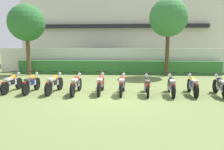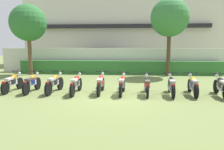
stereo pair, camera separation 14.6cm
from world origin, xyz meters
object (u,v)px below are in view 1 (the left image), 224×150
at_px(motorcycle_in_row_6, 147,85).
at_px(motorcycle_in_row_9, 221,86).
at_px(motorcycle_in_row_2, 54,83).
at_px(motorcycle_in_row_1, 31,83).
at_px(motorcycle_in_row_3, 76,84).
at_px(motorcycle_in_row_5, 122,84).
at_px(motorcycle_in_row_7, 171,85).
at_px(tree_far_side, 168,18).
at_px(motorcycle_in_row_4, 101,83).
at_px(motorcycle_in_row_8, 193,85).
at_px(parked_car, 100,59).
at_px(motorcycle_in_row_0, 12,83).
at_px(tree_near_inspector, 27,23).

height_order(motorcycle_in_row_6, motorcycle_in_row_9, motorcycle_in_row_9).
bearing_deg(motorcycle_in_row_2, motorcycle_in_row_1, 95.22).
xyz_separation_m(motorcycle_in_row_3, motorcycle_in_row_5, (2.10, 0.05, 0.01)).
height_order(motorcycle_in_row_2, motorcycle_in_row_7, motorcycle_in_row_2).
relative_size(tree_far_side, motorcycle_in_row_9, 2.88).
relative_size(motorcycle_in_row_4, motorcycle_in_row_8, 1.01).
bearing_deg(parked_car, tree_far_side, -42.09).
height_order(motorcycle_in_row_0, motorcycle_in_row_6, motorcycle_in_row_0).
xyz_separation_m(motorcycle_in_row_5, motorcycle_in_row_8, (3.14, 0.11, -0.01)).
distance_m(parked_car, tree_far_side, 7.15).
bearing_deg(motorcycle_in_row_8, motorcycle_in_row_6, 96.60).
height_order(motorcycle_in_row_1, motorcycle_in_row_8, motorcycle_in_row_1).
bearing_deg(motorcycle_in_row_0, motorcycle_in_row_2, -90.51).
relative_size(motorcycle_in_row_2, motorcycle_in_row_6, 1.07).
distance_m(parked_car, motorcycle_in_row_0, 10.13).
distance_m(motorcycle_in_row_1, motorcycle_in_row_2, 1.08).
height_order(motorcycle_in_row_2, motorcycle_in_row_4, same).
height_order(motorcycle_in_row_4, motorcycle_in_row_9, same).
xyz_separation_m(parked_car, tree_near_inspector, (-4.82, -3.93, 2.80)).
distance_m(tree_near_inspector, motorcycle_in_row_7, 11.35).
distance_m(motorcycle_in_row_1, motorcycle_in_row_5, 4.24).
bearing_deg(parked_car, motorcycle_in_row_4, -88.50).
xyz_separation_m(tree_far_side, motorcycle_in_row_6, (-1.91, -5.92, -3.58)).
distance_m(tree_near_inspector, motorcycle_in_row_8, 12.09).
relative_size(tree_near_inspector, motorcycle_in_row_4, 2.65).
bearing_deg(motorcycle_in_row_1, motorcycle_in_row_2, -89.03).
xyz_separation_m(motorcycle_in_row_2, motorcycle_in_row_9, (7.43, -0.11, 0.00)).
xyz_separation_m(parked_car, motorcycle_in_row_1, (-2.06, -9.72, -0.48)).
bearing_deg(motorcycle_in_row_8, tree_near_inspector, 63.80).
bearing_deg(motorcycle_in_row_8, motorcycle_in_row_9, -94.85).
bearing_deg(tree_near_inspector, motorcycle_in_row_1, -64.56).
distance_m(parked_car, motorcycle_in_row_6, 10.32).
xyz_separation_m(motorcycle_in_row_6, motorcycle_in_row_7, (1.07, 0.00, 0.01)).
bearing_deg(motorcycle_in_row_9, motorcycle_in_row_8, 85.46).
bearing_deg(motorcycle_in_row_1, motorcycle_in_row_4, -88.38).
xyz_separation_m(tree_far_side, motorcycle_in_row_4, (-4.00, -5.79, -3.56)).
bearing_deg(motorcycle_in_row_7, motorcycle_in_row_2, 92.63).
bearing_deg(motorcycle_in_row_3, motorcycle_in_row_4, -80.91).
height_order(parked_car, motorcycle_in_row_2, parked_car).
bearing_deg(motorcycle_in_row_7, tree_far_side, -4.77).
bearing_deg(motorcycle_in_row_3, motorcycle_in_row_9, -89.52).
bearing_deg(motorcycle_in_row_8, motorcycle_in_row_0, 93.22).
relative_size(parked_car, tree_far_side, 0.87).
relative_size(parked_car, motorcycle_in_row_0, 2.52).
xyz_separation_m(parked_car, motorcycle_in_row_9, (6.45, -9.81, -0.48)).
bearing_deg(motorcycle_in_row_4, motorcycle_in_row_8, -89.42).
height_order(motorcycle_in_row_7, motorcycle_in_row_9, motorcycle_in_row_9).
xyz_separation_m(motorcycle_in_row_0, motorcycle_in_row_8, (8.36, -0.01, 0.01)).
height_order(parked_car, motorcycle_in_row_5, parked_car).
relative_size(motorcycle_in_row_3, motorcycle_in_row_7, 1.02).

